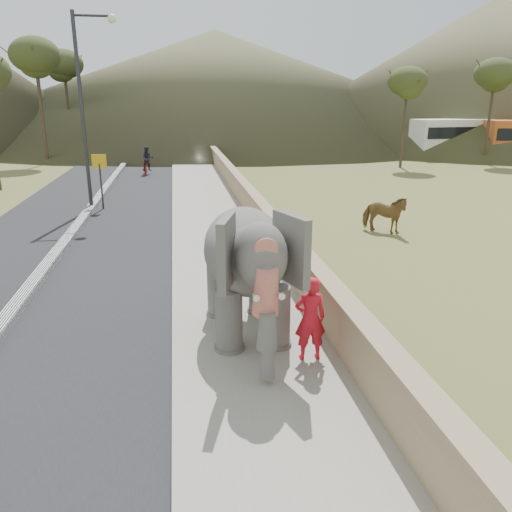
% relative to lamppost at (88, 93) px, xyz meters
% --- Properties ---
extents(ground, '(160.00, 160.00, 0.00)m').
position_rel_lamppost_xyz_m(ground, '(4.69, -16.79, -4.87)').
color(ground, olive).
rests_on(ground, ground).
extents(road, '(7.00, 120.00, 0.03)m').
position_rel_lamppost_xyz_m(road, '(-0.31, -6.79, -4.86)').
color(road, black).
rests_on(road, ground).
extents(median, '(0.35, 120.00, 0.22)m').
position_rel_lamppost_xyz_m(median, '(-0.31, -6.79, -4.76)').
color(median, black).
rests_on(median, ground).
extents(walkway, '(3.00, 120.00, 0.15)m').
position_rel_lamppost_xyz_m(walkway, '(4.69, -6.79, -4.80)').
color(walkway, '#9E9687').
rests_on(walkway, ground).
extents(parapet, '(0.30, 120.00, 1.10)m').
position_rel_lamppost_xyz_m(parapet, '(6.34, -6.79, -4.32)').
color(parapet, tan).
rests_on(parapet, ground).
extents(lamppost, '(1.76, 0.36, 8.00)m').
position_rel_lamppost_xyz_m(lamppost, '(0.00, 0.00, 0.00)').
color(lamppost, '#2C2C31').
rests_on(lamppost, ground).
extents(signboard, '(0.60, 0.08, 2.40)m').
position_rel_lamppost_xyz_m(signboard, '(0.19, -0.04, -3.23)').
color(signboard, '#2D2D33').
rests_on(signboard, ground).
extents(cow, '(1.75, 1.59, 1.38)m').
position_rel_lamppost_xyz_m(cow, '(10.73, -5.82, -4.18)').
color(cow, brown).
rests_on(cow, ground).
extents(distant_car, '(4.37, 2.11, 1.44)m').
position_rel_lamppost_xyz_m(distant_car, '(22.40, 19.24, -4.15)').
color(distant_car, silver).
rests_on(distant_car, ground).
extents(bus_white, '(11.18, 3.45, 3.10)m').
position_rel_lamppost_xyz_m(bus_white, '(28.35, 17.04, -3.32)').
color(bus_white, white).
rests_on(bus_white, ground).
extents(hill_right, '(56.00, 56.00, 16.00)m').
position_rel_lamppost_xyz_m(hill_right, '(40.69, 35.21, 3.13)').
color(hill_right, brown).
rests_on(hill_right, ground).
extents(hill_far, '(80.00, 80.00, 14.00)m').
position_rel_lamppost_xyz_m(hill_far, '(9.69, 53.21, 2.13)').
color(hill_far, brown).
rests_on(hill_far, ground).
extents(elephant_and_man, '(2.18, 3.66, 2.62)m').
position_rel_lamppost_xyz_m(elephant_and_man, '(4.71, -13.22, -3.42)').
color(elephant_and_man, slate).
rests_on(elephant_and_man, ground).
extents(motorcyclist, '(0.96, 1.67, 1.81)m').
position_rel_lamppost_xyz_m(motorcyclist, '(1.58, 10.53, -4.16)').
color(motorcyclist, maroon).
rests_on(motorcyclist, ground).
extents(trees, '(49.05, 41.41, 9.33)m').
position_rel_lamppost_xyz_m(trees, '(5.26, 12.05, -0.73)').
color(trees, '#473828').
rests_on(trees, ground).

